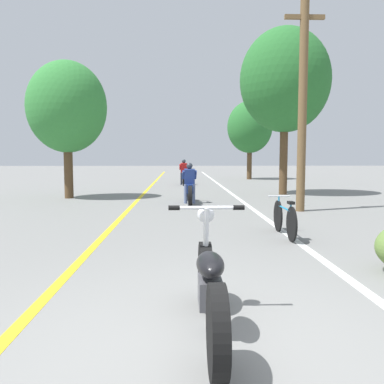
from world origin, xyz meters
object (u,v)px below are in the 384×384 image
bicycle_parked (285,218)px  roadside_tree_left (67,107)px  roadside_tree_right_far (250,127)px  motorcycle_foreground (210,287)px  utility_pole (303,102)px  motorcycle_rider_lead (190,188)px  motorcycle_rider_far (184,175)px  roadside_tree_right_near (285,80)px

bicycle_parked → roadside_tree_left: bearing=130.0°
roadside_tree_right_far → motorcycle_foreground: bearing=-100.6°
utility_pole → motorcycle_rider_lead: bearing=147.2°
motorcycle_rider_lead → motorcycle_rider_far: bearing=90.7°
motorcycle_foreground → roadside_tree_left: bearing=110.6°
roadside_tree_left → bicycle_parked: roadside_tree_left is taller
utility_pole → bicycle_parked: (-1.37, -3.56, -2.70)m
roadside_tree_left → motorcycle_foreground: bearing=-69.4°
roadside_tree_left → bicycle_parked: bearing=-50.0°
roadside_tree_right_far → bicycle_parked: bearing=-97.7°
roadside_tree_left → motorcycle_rider_far: 8.56m
utility_pole → roadside_tree_right_near: bearing=81.1°
roadside_tree_right_far → roadside_tree_left: (-8.72, -11.83, -0.12)m
motorcycle_foreground → bicycle_parked: motorcycle_foreground is taller
motorcycle_foreground → bicycle_parked: 4.65m
motorcycle_foreground → roadside_tree_right_far: bearing=79.4°
motorcycle_rider_lead → utility_pole: bearing=-32.8°
roadside_tree_left → motorcycle_foreground: roadside_tree_left is taller
utility_pole → roadside_tree_left: 8.39m
utility_pole → roadside_tree_right_far: (1.22, 15.58, 0.38)m
bicycle_parked → motorcycle_rider_far: bearing=97.3°
roadside_tree_right_near → roadside_tree_left: 8.45m
bicycle_parked → roadside_tree_right_far: bearing=82.3°
motorcycle_foreground → motorcycle_rider_lead: bearing=89.6°
roadside_tree_left → motorcycle_rider_far: size_ratio=2.30×
roadside_tree_right_near → motorcycle_foreground: bearing=-107.0°
motorcycle_foreground → bicycle_parked: (1.78, 4.30, -0.07)m
motorcycle_rider_lead → bicycle_parked: motorcycle_rider_lead is taller
motorcycle_foreground → motorcycle_rider_far: motorcycle_rider_far is taller
utility_pole → motorcycle_rider_lead: size_ratio=2.79×
utility_pole → motorcycle_foreground: size_ratio=2.89×
utility_pole → bicycle_parked: size_ratio=3.53×
roadside_tree_right_far → motorcycle_rider_far: size_ratio=2.38×
utility_pole → roadside_tree_right_near: roadside_tree_right_near is taller
motorcycle_foreground → roadside_tree_right_near: bearing=73.0°
roadside_tree_left → motorcycle_foreground: size_ratio=2.43×
utility_pole → motorcycle_foreground: 8.86m
utility_pole → roadside_tree_right_far: bearing=85.5°
roadside_tree_left → motorcycle_rider_lead: 5.52m
motorcycle_rider_lead → motorcycle_rider_far: size_ratio=0.98×
motorcycle_rider_lead → bicycle_parked: (1.72, -5.55, -0.16)m
roadside_tree_right_far → roadside_tree_right_near: bearing=-92.4°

